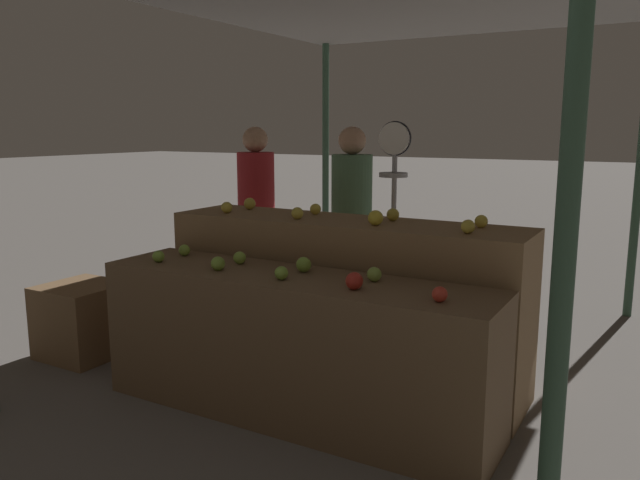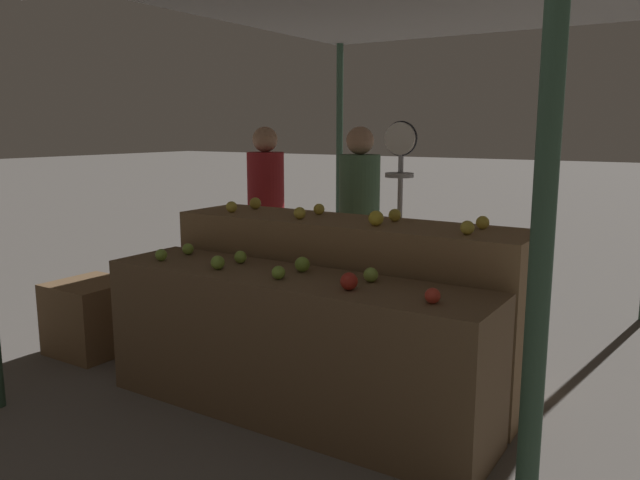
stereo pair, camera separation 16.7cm
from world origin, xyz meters
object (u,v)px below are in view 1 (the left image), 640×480
object	(u,v)px
wooden_crate_side	(83,320)
person_vendor_at_scale	(352,214)
produce_scale	(394,189)
person_customer_left	(256,207)

from	to	relation	value
wooden_crate_side	person_vendor_at_scale	bearing A→B (deg)	45.96
produce_scale	wooden_crate_side	world-z (taller)	produce_scale
person_customer_left	wooden_crate_side	xyz separation A→B (m)	(-0.49, -1.43, -0.68)
person_vendor_at_scale	produce_scale	bearing A→B (deg)	130.88
person_vendor_at_scale	wooden_crate_side	size ratio (longest dim) A/B	3.13
produce_scale	person_customer_left	xyz separation A→B (m)	(-1.33, 0.20, -0.24)
produce_scale	person_customer_left	bearing A→B (deg)	171.52
person_vendor_at_scale	person_customer_left	world-z (taller)	same
person_customer_left	wooden_crate_side	distance (m)	1.66
produce_scale	wooden_crate_side	xyz separation A→B (m)	(-1.82, -1.23, -0.91)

